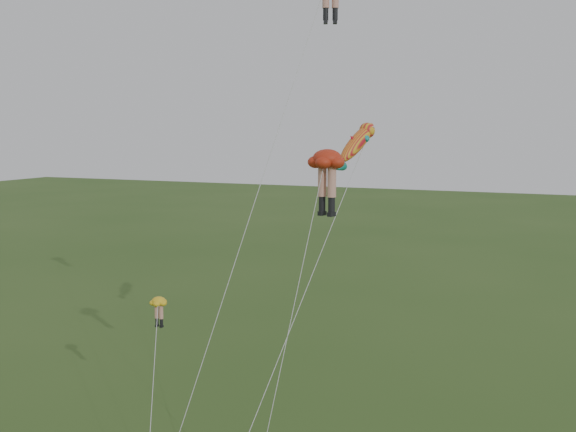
% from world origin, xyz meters
% --- Properties ---
extents(legs_kite_red_mid, '(3.33, 4.29, 15.07)m').
position_xyz_m(legs_kite_red_mid, '(3.94, 2.18, 14.30)').
color(legs_kite_red_mid, '#B02712').
rests_on(legs_kite_red_mid, ground).
extents(legs_kite_yellow, '(4.61, 7.95, 7.43)m').
position_xyz_m(legs_kite_yellow, '(-5.37, 3.27, 6.72)').
color(legs_kite_yellow, yellow).
rests_on(legs_kite_yellow, ground).
extents(fish_kite, '(3.33, 14.03, 16.55)m').
position_xyz_m(fish_kite, '(3.10, 9.40, 15.12)').
color(fish_kite, gold).
rests_on(fish_kite, ground).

